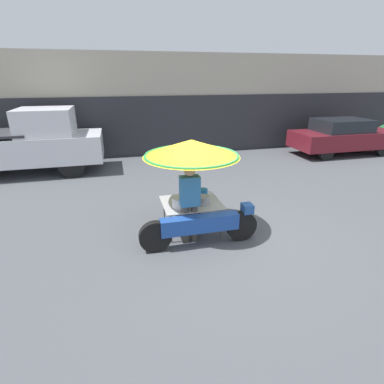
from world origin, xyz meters
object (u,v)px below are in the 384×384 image
object	(u,v)px
vendor_motorcycle_cart	(193,163)
pickup_truck	(28,144)
parked_car	(343,136)
vendor_person	(190,200)

from	to	relation	value
vendor_motorcycle_cart	pickup_truck	bearing A→B (deg)	128.73
vendor_motorcycle_cart	parked_car	world-z (taller)	vendor_motorcycle_cart
vendor_motorcycle_cart	pickup_truck	size ratio (longest dim) A/B	0.47
vendor_motorcycle_cart	parked_car	xyz separation A→B (m)	(7.92, 5.11, -0.77)
vendor_person	parked_car	distance (m)	9.75
pickup_truck	parked_car	bearing A→B (deg)	-1.22
pickup_truck	vendor_motorcycle_cart	bearing A→B (deg)	-51.27
parked_car	vendor_motorcycle_cart	bearing A→B (deg)	-147.16
vendor_person	pickup_truck	xyz separation A→B (m)	(-4.16, 5.73, 0.15)
vendor_person	pickup_truck	bearing A→B (deg)	125.95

